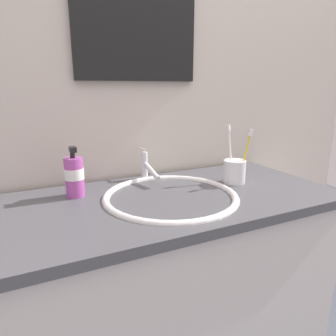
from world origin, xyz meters
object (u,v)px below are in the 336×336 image
(faucet, at_px, (148,167))
(wall_mirror, at_px, (137,23))
(toothbrush_yellow, at_px, (246,153))
(soap_dispenser, at_px, (74,176))
(toothbrush_cup, at_px, (234,172))
(toothbrush_white, at_px, (230,149))

(faucet, height_order, wall_mirror, wall_mirror)
(toothbrush_yellow, distance_m, soap_dispenser, 0.61)
(faucet, relative_size, toothbrush_cup, 1.99)
(toothbrush_cup, distance_m, soap_dispenser, 0.57)
(toothbrush_cup, distance_m, toothbrush_white, 0.08)
(toothbrush_white, distance_m, wall_mirror, 0.57)
(soap_dispenser, bearing_deg, wall_mirror, 26.54)
(toothbrush_cup, xyz_separation_m, toothbrush_white, (-0.00, 0.03, 0.08))
(faucet, distance_m, soap_dispenser, 0.29)
(toothbrush_white, distance_m, toothbrush_yellow, 0.06)
(faucet, bearing_deg, wall_mirror, 93.53)
(toothbrush_cup, distance_m, toothbrush_yellow, 0.08)
(faucet, height_order, soap_dispenser, soap_dispenser)
(toothbrush_white, height_order, toothbrush_yellow, toothbrush_white)
(toothbrush_cup, relative_size, toothbrush_white, 0.41)
(soap_dispenser, distance_m, wall_mirror, 0.59)
(toothbrush_yellow, bearing_deg, toothbrush_white, 123.62)
(faucet, distance_m, wall_mirror, 0.52)
(toothbrush_white, xyz_separation_m, wall_mirror, (-0.28, 0.22, 0.45))
(faucet, xyz_separation_m, toothbrush_yellow, (0.31, -0.19, 0.06))
(soap_dispenser, relative_size, wall_mirror, 0.36)
(faucet, distance_m, toothbrush_cup, 0.33)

